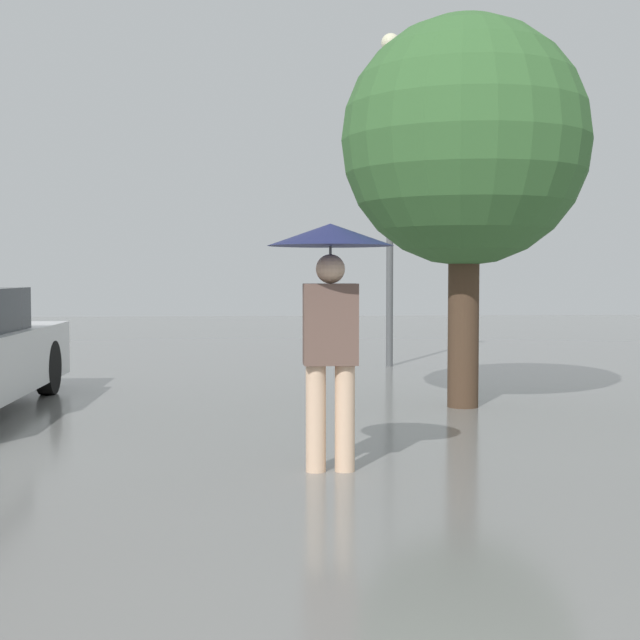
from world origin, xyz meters
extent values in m
cylinder|color=beige|center=(0.36, 5.70, 0.39)|extent=(0.15, 0.15, 0.78)
cylinder|color=beige|center=(0.57, 5.70, 0.39)|extent=(0.15, 0.15, 0.78)
cube|color=brown|center=(0.47, 5.70, 1.07)|extent=(0.39, 0.23, 0.59)
sphere|color=beige|center=(0.47, 5.70, 1.47)|extent=(0.21, 0.21, 0.21)
cylinder|color=#515456|center=(0.47, 5.70, 1.33)|extent=(0.02, 0.02, 0.62)
cone|color=#191E4C|center=(0.47, 5.70, 1.72)|extent=(0.91, 0.91, 0.16)
cylinder|color=black|center=(-2.55, 10.10, 0.32)|extent=(0.18, 0.64, 0.64)
cylinder|color=#473323|center=(2.16, 8.74, 1.06)|extent=(0.33, 0.33, 2.12)
sphere|color=#386633|center=(2.16, 8.74, 2.85)|extent=(2.65, 2.65, 2.65)
cylinder|color=#515456|center=(2.01, 13.04, 2.45)|extent=(0.11, 0.11, 4.90)
sphere|color=beige|center=(2.01, 13.04, 4.98)|extent=(0.29, 0.29, 0.29)
camera|label=1|loc=(-0.07, -0.69, 1.43)|focal=50.00mm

